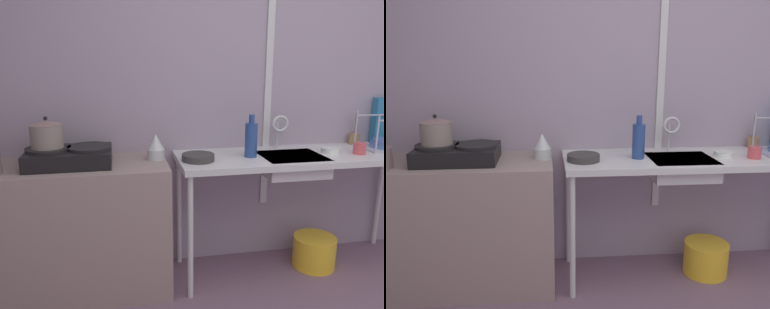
{
  "view_description": "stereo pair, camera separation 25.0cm",
  "coord_description": "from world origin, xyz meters",
  "views": [
    {
      "loc": [
        -0.99,
        -0.79,
        1.49
      ],
      "look_at": [
        -0.53,
        1.59,
        0.88
      ],
      "focal_mm": 36.29,
      "sensor_mm": 36.0,
      "label": 1
    },
    {
      "loc": [
        -0.74,
        -0.83,
        1.49
      ],
      "look_at": [
        -0.53,
        1.59,
        0.88
      ],
      "focal_mm": 36.29,
      "sensor_mm": 36.0,
      "label": 2
    }
  ],
  "objects": [
    {
      "name": "counter_concrete",
      "position": [
        -1.29,
        1.59,
        0.43
      ],
      "size": [
        1.18,
        0.53,
        0.85
      ],
      "primitive_type": "cube",
      "color": "gray",
      "rests_on": "ground"
    },
    {
      "name": "small_bowl_on_drainboard",
      "position": [
        0.43,
        1.57,
        0.87
      ],
      "size": [
        0.12,
        0.12,
        0.04
      ],
      "primitive_type": "cylinder",
      "color": "white",
      "rests_on": "counter_sink"
    },
    {
      "name": "stove",
      "position": [
        -1.29,
        1.59,
        0.91
      ],
      "size": [
        0.51,
        0.36,
        0.11
      ],
      "color": "black",
      "rests_on": "counter_concrete"
    },
    {
      "name": "sink_basin",
      "position": [
        0.14,
        1.56,
        0.79
      ],
      "size": [
        0.42,
        0.36,
        0.12
      ],
      "primitive_type": "cube",
      "color": "silver",
      "rests_on": "counter_sink"
    },
    {
      "name": "wall_metal_strip",
      "position": [
        0.07,
        1.85,
        1.52
      ],
      "size": [
        0.05,
        0.01,
        2.21
      ],
      "primitive_type": "cube",
      "color": "silver"
    },
    {
      "name": "counter_sink",
      "position": [
        0.23,
        1.59,
        0.79
      ],
      "size": [
        1.71,
        0.53,
        0.85
      ],
      "color": "silver",
      "rests_on": "ground"
    },
    {
      "name": "frying_pan",
      "position": [
        -0.5,
        1.54,
        0.88
      ],
      "size": [
        0.21,
        0.21,
        0.04
      ],
      "primitive_type": "cylinder",
      "color": "#363432",
      "rests_on": "counter_sink"
    },
    {
      "name": "percolator",
      "position": [
        -0.76,
        1.63,
        0.94
      ],
      "size": [
        0.11,
        0.11,
        0.17
      ],
      "color": "#BAC1BE",
      "rests_on": "counter_concrete"
    },
    {
      "name": "bottle_by_sink",
      "position": [
        -0.14,
        1.58,
        0.97
      ],
      "size": [
        0.08,
        0.08,
        0.28
      ],
      "color": "navy",
      "rests_on": "counter_sink"
    },
    {
      "name": "faucet",
      "position": [
        0.12,
        1.73,
        1.02
      ],
      "size": [
        0.12,
        0.07,
        0.25
      ],
      "color": "silver",
      "rests_on": "counter_sink"
    },
    {
      "name": "cereal_box",
      "position": [
        0.99,
        1.8,
        1.03
      ],
      "size": [
        0.18,
        0.1,
        0.35
      ],
      "primitive_type": "cube",
      "rotation": [
        0.0,
        0.0,
        -0.11
      ],
      "color": "teal",
      "rests_on": "counter_sink"
    },
    {
      "name": "cup_by_rack",
      "position": [
        0.61,
        1.51,
        0.89
      ],
      "size": [
        0.08,
        0.08,
        0.08
      ],
      "primitive_type": "cylinder",
      "color": "#C94C50",
      "rests_on": "counter_sink"
    },
    {
      "name": "bucket_on_floor",
      "position": [
        0.37,
        1.58,
        0.11
      ],
      "size": [
        0.3,
        0.3,
        0.23
      ],
      "primitive_type": "cylinder",
      "color": "yellow",
      "rests_on": "ground"
    },
    {
      "name": "wall_back",
      "position": [
        0.0,
        1.91,
        1.38
      ],
      "size": [
        4.61,
        0.1,
        2.77
      ],
      "primitive_type": "cube",
      "color": "#9D8F9F",
      "rests_on": "ground"
    },
    {
      "name": "utensil_jar",
      "position": [
        0.76,
        1.8,
        0.9
      ],
      "size": [
        0.08,
        0.08,
        0.24
      ],
      "color": "#9A7647",
      "rests_on": "counter_sink"
    },
    {
      "name": "pot_on_left_burner",
      "position": [
        -1.41,
        1.59,
        1.05
      ],
      "size": [
        0.19,
        0.19,
        0.19
      ],
      "color": "gray",
      "rests_on": "stove"
    }
  ]
}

